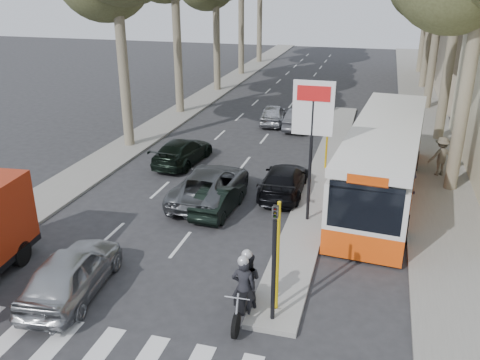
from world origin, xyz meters
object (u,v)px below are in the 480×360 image
object	(u,v)px
silver_hatchback	(72,272)
motorcycle	(245,286)
city_bus	(384,158)
dark_hatchback	(219,199)

from	to	relation	value
silver_hatchback	motorcycle	distance (m)	5.30
city_bus	motorcycle	world-z (taller)	city_bus
dark_hatchback	motorcycle	xyz separation A→B (m)	(2.78, -6.25, 0.33)
silver_hatchback	motorcycle	size ratio (longest dim) A/B	1.86
dark_hatchback	motorcycle	distance (m)	6.85
motorcycle	dark_hatchback	bearing A→B (deg)	111.99
city_bus	motorcycle	size ratio (longest dim) A/B	5.37
silver_hatchback	city_bus	bearing A→B (deg)	-136.98
dark_hatchback	city_bus	xyz separation A→B (m)	(6.36, 3.57, 1.15)
city_bus	motorcycle	distance (m)	10.49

